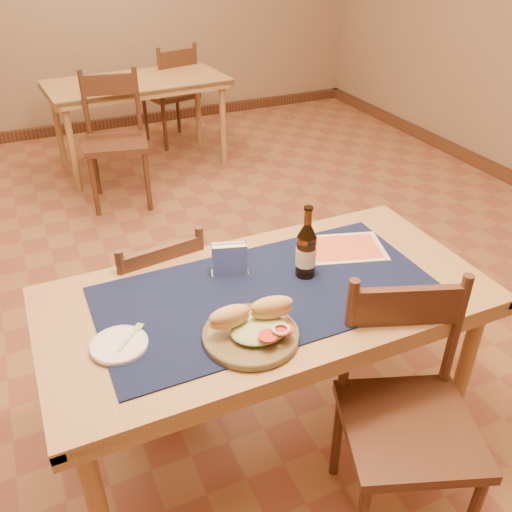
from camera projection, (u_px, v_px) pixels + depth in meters
name	position (u px, v px, depth m)	size (l,w,h in m)	color
room	(185.00, 59.00, 2.21)	(6.04, 7.04, 2.84)	#8C5F3D
main_table	(267.00, 311.00, 1.99)	(1.60, 0.80, 0.75)	#9D734A
placemat	(268.00, 292.00, 1.94)	(1.20, 0.60, 0.01)	#10173A
baseboard	(203.00, 318.00, 2.93)	(6.00, 7.00, 0.10)	#4D2D1B
back_table	(137.00, 90.00, 4.51)	(1.49, 0.82, 0.75)	#9D734A
chair_main_far	(156.00, 305.00, 2.39)	(0.44, 0.44, 0.85)	#4D2D1B
chair_main_near	(406.00, 413.00, 1.82)	(0.55, 0.55, 0.93)	#4D2D1B
chair_back_near	(116.00, 138.00, 4.01)	(0.53, 0.53, 0.97)	#4D2D1B
chair_back_far	(172.00, 93.00, 5.09)	(0.52, 0.52, 0.93)	#4D2D1B
sandwich_plate	(253.00, 329.00, 1.72)	(0.31, 0.31, 0.12)	brown
side_plate	(119.00, 344.00, 1.69)	(0.18, 0.18, 0.02)	silver
fork	(132.00, 335.00, 1.72)	(0.11, 0.11, 0.00)	#7CC36B
beer_bottle	(306.00, 251.00, 1.98)	(0.08, 0.08, 0.28)	#40270B
napkin_holder	(230.00, 260.00, 2.01)	(0.15, 0.09, 0.12)	silver
menu_card	(345.00, 248.00, 2.19)	(0.36, 0.31, 0.01)	beige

